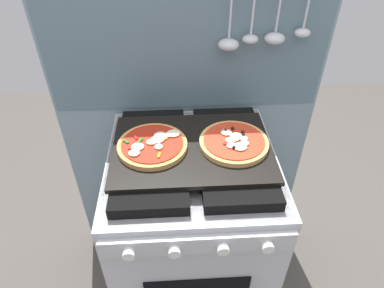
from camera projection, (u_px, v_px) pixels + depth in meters
The scene contains 6 objects.
ground_plane at pixel (192, 285), 1.74m from camera, with size 4.00×4.00×0.00m, color #4C4742.
kitchen_backsplash at pixel (188, 121), 1.50m from camera, with size 1.10×0.09×1.55m.
stove at pixel (192, 231), 1.45m from camera, with size 0.60×0.64×0.90m.
baking_tray at pixel (192, 148), 1.17m from camera, with size 0.54×0.38×0.02m, color black.
pizza_left at pixel (153, 144), 1.15m from camera, with size 0.24×0.24×0.03m.
pizza_right at pixel (234, 142), 1.16m from camera, with size 0.24×0.24×0.03m.
Camera 1 is at (-0.05, -0.90, 1.65)m, focal length 31.94 mm.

